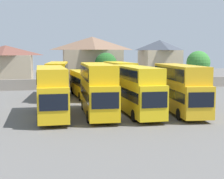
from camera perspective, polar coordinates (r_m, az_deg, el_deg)
ground at (r=50.63m, az=-3.04°, el=-0.63°), size 140.00×140.00×0.00m
depot_boundary_wall at (r=56.40m, az=-3.81°, el=1.00°), size 56.00×0.50×1.80m
bus_1 at (r=31.99m, az=-10.40°, el=0.06°), size 2.98×10.65×4.79m
bus_2 at (r=32.54m, az=-2.51°, el=0.52°), size 2.85×10.98×5.07m
bus_3 at (r=33.12m, az=4.10°, el=0.37°), size 2.92×11.15×4.80m
bus_4 at (r=34.49m, az=11.56°, el=0.58°), size 3.25×11.42×4.90m
bus_5 at (r=46.35m, az=-9.32°, el=2.01°), size 3.41×12.18×4.80m
bus_6 at (r=46.31m, az=-4.79°, el=1.22°), size 3.49×11.90×3.56m
bus_7 at (r=46.69m, az=1.29°, el=2.12°), size 2.96×10.88×4.80m
bus_8 at (r=47.72m, az=4.17°, el=1.21°), size 3.14×12.07×3.30m
house_terrace_left at (r=64.97m, az=-17.72°, el=3.99°), size 9.91×7.12×7.48m
house_terrace_centre at (r=64.20m, az=-3.41°, el=5.03°), size 11.49×7.02×9.17m
house_terrace_right at (r=68.00m, az=8.15°, el=4.83°), size 7.47×7.88×8.67m
tree_behind_wall at (r=59.09m, az=-1.07°, el=4.39°), size 3.98×3.98×6.15m
tree_right_of_lot at (r=59.31m, az=14.59°, el=4.44°), size 4.06×4.06×6.45m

